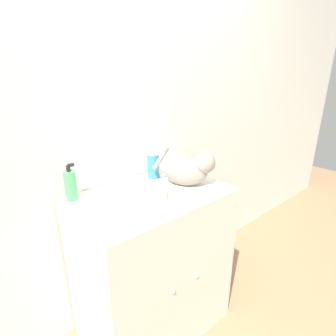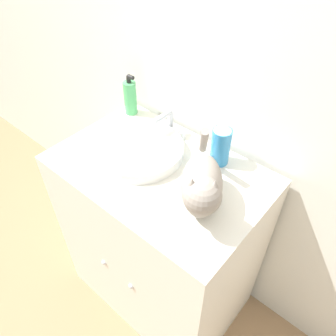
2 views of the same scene
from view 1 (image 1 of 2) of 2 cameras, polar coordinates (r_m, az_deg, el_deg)
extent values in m
cube|color=silver|center=(1.55, -10.91, 9.54)|extent=(6.00, 0.05, 2.50)
cube|color=silver|center=(1.65, -3.21, -20.13)|extent=(0.83, 0.54, 0.92)
sphere|color=silver|center=(1.43, 1.19, -25.44)|extent=(0.02, 0.02, 0.02)
sphere|color=silver|center=(1.51, 6.26, -22.43)|extent=(0.02, 0.02, 0.02)
cylinder|color=white|center=(1.35, -7.69, -5.79)|extent=(0.35, 0.35, 0.04)
cylinder|color=silver|center=(1.48, -11.74, -2.23)|extent=(0.02, 0.02, 0.11)
cylinder|color=silver|center=(1.42, -10.93, -0.79)|extent=(0.02, 0.10, 0.02)
cylinder|color=white|center=(1.47, -13.70, -4.10)|extent=(0.03, 0.03, 0.03)
cylinder|color=white|center=(1.52, -9.67, -2.96)|extent=(0.03, 0.03, 0.03)
ellipsoid|color=gray|center=(1.48, 3.83, -0.76)|extent=(0.25, 0.28, 0.16)
sphere|color=gray|center=(1.45, 7.98, 1.09)|extent=(0.16, 0.16, 0.12)
cone|color=gray|center=(1.40, 7.91, 2.50)|extent=(0.05, 0.05, 0.04)
cone|color=gray|center=(1.46, 8.22, 3.22)|extent=(0.05, 0.05, 0.04)
cylinder|color=gray|center=(1.49, -1.57, 2.16)|extent=(0.08, 0.10, 0.15)
cylinder|color=#4CB266|center=(1.39, -20.45, -3.66)|extent=(0.06, 0.06, 0.15)
cylinder|color=black|center=(1.36, -20.90, -0.12)|extent=(0.02, 0.02, 0.03)
cylinder|color=black|center=(1.36, -20.43, 0.61)|extent=(0.03, 0.02, 0.02)
cylinder|color=#338CCC|center=(1.59, -3.21, 0.45)|extent=(0.07, 0.07, 0.15)
cone|color=white|center=(1.56, -3.28, 3.63)|extent=(0.07, 0.07, 0.04)
camera|label=2|loc=(1.44, 38.91, 25.44)|focal=35.00mm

